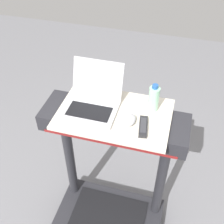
# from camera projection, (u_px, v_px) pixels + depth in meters

# --- Properties ---
(desk_board) EXTENTS (0.67, 0.44, 0.02)m
(desk_board) POSITION_uv_depth(u_px,v_px,m) (114.00, 114.00, 1.68)
(desk_board) COLOR beige
(desk_board) RESTS_ON treadmill_base
(laptop) EXTENTS (0.31, 0.32, 0.24)m
(laptop) POSITION_uv_depth(u_px,v_px,m) (93.00, 100.00, 1.69)
(laptop) COLOR #B7B7BC
(laptop) RESTS_ON desk_board
(computer_mouse) EXTENTS (0.06, 0.10, 0.03)m
(computer_mouse) POSITION_uv_depth(u_px,v_px,m) (130.00, 120.00, 1.61)
(computer_mouse) COLOR #B2B2B7
(computer_mouse) RESTS_ON desk_board
(water_bottle) EXTENTS (0.06, 0.06, 0.18)m
(water_bottle) POSITION_uv_depth(u_px,v_px,m) (154.00, 98.00, 1.65)
(water_bottle) COLOR #9EDBB2
(water_bottle) RESTS_ON desk_board
(tv_remote) EXTENTS (0.07, 0.16, 0.02)m
(tv_remote) POSITION_uv_depth(u_px,v_px,m) (143.00, 126.00, 1.57)
(tv_remote) COLOR #232326
(tv_remote) RESTS_ON desk_board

